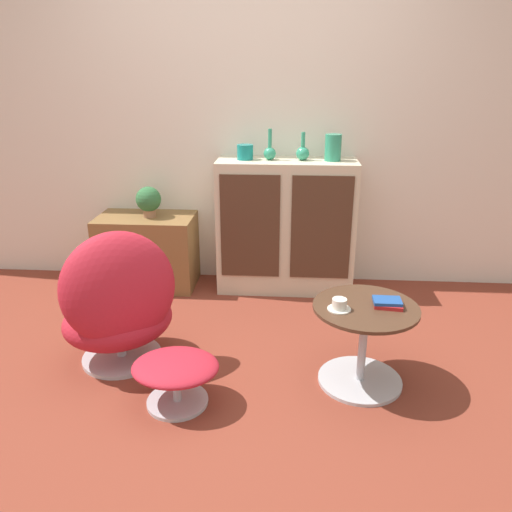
{
  "coord_description": "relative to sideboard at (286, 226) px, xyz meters",
  "views": [
    {
      "loc": [
        0.34,
        -2.26,
        1.62
      ],
      "look_at": [
        0.14,
        0.57,
        0.55
      ],
      "focal_mm": 35.0,
      "sensor_mm": 36.0,
      "label": 1
    }
  ],
  "objects": [
    {
      "name": "tv_console",
      "position": [
        -1.07,
        -0.02,
        -0.22
      ],
      "size": [
        0.73,
        0.44,
        0.56
      ],
      "color": "brown",
      "rests_on": "ground_plane"
    },
    {
      "name": "egg_chair",
      "position": [
        -0.91,
        -1.15,
        -0.13
      ],
      "size": [
        0.83,
        0.81,
        0.84
      ],
      "color": "#B7B7BC",
      "rests_on": "ground_plane"
    },
    {
      "name": "potted_plant",
      "position": [
        -1.03,
        -0.02,
        0.19
      ],
      "size": [
        0.19,
        0.19,
        0.23
      ],
      "color": "#996B4C",
      "rests_on": "tv_console"
    },
    {
      "name": "sideboard",
      "position": [
        0.0,
        0.0,
        0.0
      ],
      "size": [
        1.02,
        0.39,
        1.0
      ],
      "color": "beige",
      "rests_on": "ground_plane"
    },
    {
      "name": "vase_leftmost",
      "position": [
        -0.31,
        0.0,
        0.55
      ],
      "size": [
        0.12,
        0.12,
        0.11
      ],
      "color": "#147A75",
      "rests_on": "sideboard"
    },
    {
      "name": "vase_inner_right",
      "position": [
        0.11,
        0.0,
        0.55
      ],
      "size": [
        0.1,
        0.1,
        0.2
      ],
      "color": "#2D8E6B",
      "rests_on": "sideboard"
    },
    {
      "name": "teacup",
      "position": [
        0.29,
        -1.29,
        -0.01
      ],
      "size": [
        0.12,
        0.12,
        0.06
      ],
      "color": "silver",
      "rests_on": "coffee_table"
    },
    {
      "name": "vase_inner_left",
      "position": [
        -0.13,
        0.0,
        0.56
      ],
      "size": [
        0.09,
        0.09,
        0.22
      ],
      "color": "#2D8E6B",
      "rests_on": "sideboard"
    },
    {
      "name": "coffee_table",
      "position": [
        0.44,
        -1.24,
        -0.24
      ],
      "size": [
        0.55,
        0.55,
        0.46
      ],
      "color": "#B7B7BC",
      "rests_on": "ground_plane"
    },
    {
      "name": "ottoman",
      "position": [
        -0.52,
        -1.5,
        -0.31
      ],
      "size": [
        0.44,
        0.38,
        0.26
      ],
      "color": "#B7B7BC",
      "rests_on": "ground_plane"
    },
    {
      "name": "wall_back",
      "position": [
        -0.3,
        0.23,
        0.8
      ],
      "size": [
        6.4,
        0.06,
        2.6
      ],
      "color": "silver",
      "rests_on": "ground_plane"
    },
    {
      "name": "book_stack",
      "position": [
        0.55,
        -1.24,
        -0.02
      ],
      "size": [
        0.16,
        0.12,
        0.04
      ],
      "color": "red",
      "rests_on": "coffee_table"
    },
    {
      "name": "vase_rightmost",
      "position": [
        0.32,
        0.0,
        0.59
      ],
      "size": [
        0.12,
        0.12,
        0.19
      ],
      "color": "#2D8E6B",
      "rests_on": "sideboard"
    },
    {
      "name": "ground_plane",
      "position": [
        -0.3,
        -1.35,
        -0.5
      ],
      "size": [
        12.0,
        12.0,
        0.0
      ],
      "primitive_type": "plane",
      "color": "brown"
    }
  ]
}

